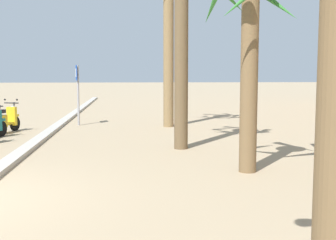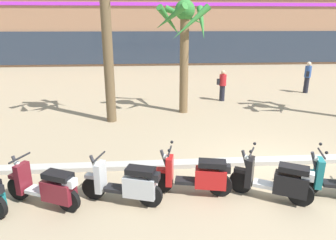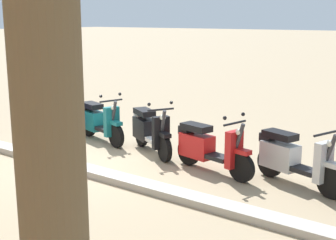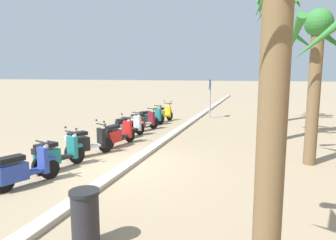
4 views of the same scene
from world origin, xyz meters
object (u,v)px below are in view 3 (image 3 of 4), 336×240
object	(u,v)px
scooter_teal_last_in_row	(98,121)
scooter_black_mid_rear	(150,130)
scooter_silver_gap_after_mid	(292,158)
scooter_red_second_in_line	(208,147)
scooter_blue_far_back	(57,115)

from	to	relation	value
scooter_teal_last_in_row	scooter_black_mid_rear	bearing A→B (deg)	178.50
scooter_black_mid_rear	scooter_silver_gap_after_mid	bearing A→B (deg)	177.96
scooter_red_second_in_line	scooter_black_mid_rear	bearing A→B (deg)	-12.23
scooter_black_mid_rear	scooter_blue_far_back	size ratio (longest dim) A/B	0.98
scooter_black_mid_rear	scooter_blue_far_back	xyz separation A→B (m)	(2.92, 0.02, -0.02)
scooter_black_mid_rear	scooter_blue_far_back	world-z (taller)	scooter_black_mid_rear
scooter_silver_gap_after_mid	scooter_black_mid_rear	bearing A→B (deg)	-2.04
scooter_blue_far_back	scooter_red_second_in_line	bearing A→B (deg)	175.72
scooter_black_mid_rear	scooter_teal_last_in_row	world-z (taller)	same
scooter_silver_gap_after_mid	scooter_teal_last_in_row	bearing A→B (deg)	-1.87
scooter_black_mid_rear	scooter_teal_last_in_row	size ratio (longest dim) A/B	0.92
scooter_red_second_in_line	scooter_blue_far_back	bearing A→B (deg)	-4.28
scooter_red_second_in_line	scooter_teal_last_in_row	world-z (taller)	same
scooter_red_second_in_line	scooter_teal_last_in_row	bearing A→B (deg)	-7.13
scooter_red_second_in_line	scooter_blue_far_back	xyz separation A→B (m)	(4.59, -0.34, -0.01)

